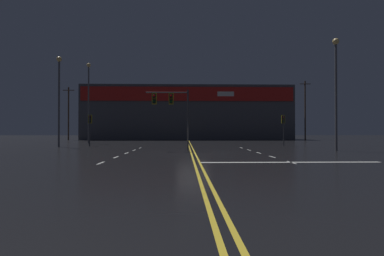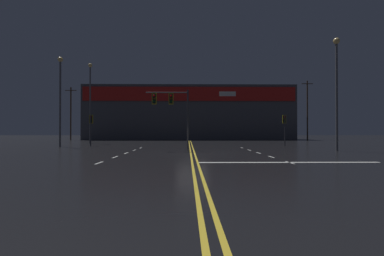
# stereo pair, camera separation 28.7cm
# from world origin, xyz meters

# --- Properties ---
(ground_plane) EXTENTS (200.00, 200.00, 0.00)m
(ground_plane) POSITION_xyz_m (0.00, 0.00, 0.00)
(ground_plane) COLOR black
(road_markings) EXTENTS (15.46, 60.00, 0.01)m
(road_markings) POSITION_xyz_m (1.04, -1.41, 0.00)
(road_markings) COLOR gold
(road_markings) RESTS_ON ground
(traffic_signal_median) EXTENTS (3.72, 0.36, 5.33)m
(traffic_signal_median) POSITION_xyz_m (-1.88, 2.47, 4.04)
(traffic_signal_median) COLOR #38383D
(traffic_signal_median) RESTS_ON ground
(traffic_signal_corner_northwest) EXTENTS (0.42, 0.36, 3.58)m
(traffic_signal_corner_northwest) POSITION_xyz_m (-11.39, 10.68, 2.63)
(traffic_signal_corner_northwest) COLOR #38383D
(traffic_signal_corner_northwest) RESTS_ON ground
(traffic_signal_corner_northeast) EXTENTS (0.42, 0.36, 3.61)m
(traffic_signal_corner_northeast) POSITION_xyz_m (10.97, 11.32, 2.65)
(traffic_signal_corner_northeast) COLOR #38383D
(traffic_signal_corner_northeast) RESTS_ON ground
(streetlight_near_left) EXTENTS (0.56, 0.56, 9.87)m
(streetlight_near_left) POSITION_xyz_m (12.61, 2.31, 6.26)
(streetlight_near_left) COLOR #59595E
(streetlight_near_left) RESTS_ON ground
(streetlight_near_right) EXTENTS (0.56, 0.56, 11.32)m
(streetlight_near_right) POSITION_xyz_m (-14.18, 18.95, 7.05)
(streetlight_near_right) COLOR #59595E
(streetlight_near_right) RESTS_ON ground
(streetlight_median_approach) EXTENTS (0.56, 0.56, 9.89)m
(streetlight_median_approach) POSITION_xyz_m (-14.38, 9.51, 6.27)
(streetlight_median_approach) COLOR #59595E
(streetlight_median_approach) RESTS_ON ground
(building_backdrop) EXTENTS (41.61, 10.23, 10.75)m
(building_backdrop) POSITION_xyz_m (0.00, 38.81, 5.39)
(building_backdrop) COLOR #4C4C51
(building_backdrop) RESTS_ON ground
(utility_pole_row) EXTENTS (48.23, 0.26, 11.60)m
(utility_pole_row) POSITION_xyz_m (1.09, 34.57, 5.45)
(utility_pole_row) COLOR #4C3828
(utility_pole_row) RESTS_ON ground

